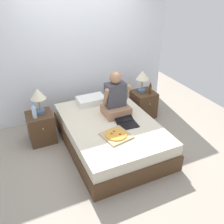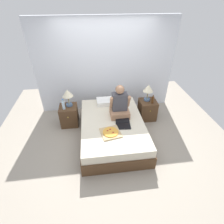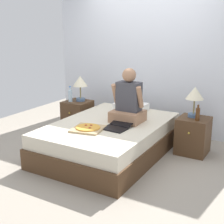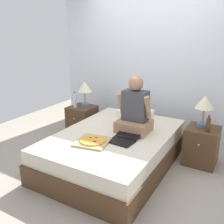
{
  "view_description": "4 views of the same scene",
  "coord_description": "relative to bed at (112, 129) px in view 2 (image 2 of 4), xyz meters",
  "views": [
    {
      "loc": [
        -1.47,
        -3.22,
        2.7
      ],
      "look_at": [
        -0.08,
        -0.23,
        0.81
      ],
      "focal_mm": 40.0,
      "sensor_mm": 36.0,
      "label": 1
    },
    {
      "loc": [
        -0.42,
        -3.16,
        2.93
      ],
      "look_at": [
        -0.01,
        0.0,
        0.73
      ],
      "focal_mm": 28.0,
      "sensor_mm": 36.0,
      "label": 2
    },
    {
      "loc": [
        2.19,
        -3.71,
        1.83
      ],
      "look_at": [
        0.14,
        -0.16,
        0.7
      ],
      "focal_mm": 50.0,
      "sensor_mm": 36.0,
      "label": 3
    },
    {
      "loc": [
        1.56,
        -2.79,
        1.82
      ],
      "look_at": [
        -0.03,
        -0.03,
        0.79
      ],
      "focal_mm": 40.0,
      "sensor_mm": 36.0,
      "label": 4
    }
  ],
  "objects": [
    {
      "name": "nightstand_left",
      "position": [
        -1.05,
        0.65,
        0.03
      ],
      "size": [
        0.44,
        0.47,
        0.54
      ],
      "color": "#4C331E",
      "rests_on": "ground"
    },
    {
      "name": "pizza_box",
      "position": [
        -0.09,
        -0.42,
        0.26
      ],
      "size": [
        0.47,
        0.47,
        0.05
      ],
      "color": "tan",
      "rests_on": "bed"
    },
    {
      "name": "laptop",
      "position": [
        0.22,
        -0.16,
        0.26
      ],
      "size": [
        0.35,
        0.44,
        0.07
      ],
      "color": "black",
      "rests_on": "bed"
    },
    {
      "name": "pillow",
      "position": [
        -0.05,
        0.77,
        0.3
      ],
      "size": [
        0.52,
        0.34,
        0.12
      ],
      "primitive_type": "cube",
      "color": "white",
      "rests_on": "bed"
    },
    {
      "name": "ground_plane",
      "position": [
        0.0,
        0.0,
        -0.24
      ],
      "size": [
        5.74,
        5.74,
        0.0
      ],
      "primitive_type": "plane",
      "color": "#9E9384"
    },
    {
      "name": "person_seated",
      "position": [
        0.2,
        0.21,
        0.53
      ],
      "size": [
        0.47,
        0.4,
        0.78
      ],
      "color": "#A37556",
      "rests_on": "bed"
    },
    {
      "name": "bed",
      "position": [
        0.0,
        0.0,
        0.0
      ],
      "size": [
        1.46,
        2.11,
        0.48
      ],
      "color": "#4C331E",
      "rests_on": "ground"
    },
    {
      "name": "beer_bottle",
      "position": [
        1.12,
        0.55,
        0.4
      ],
      "size": [
        0.06,
        0.06,
        0.23
      ],
      "color": "#512D14",
      "rests_on": "nightstand_right"
    },
    {
      "name": "water_bottle",
      "position": [
        -1.13,
        0.56,
        0.42
      ],
      "size": [
        0.07,
        0.07,
        0.28
      ],
      "color": "silver",
      "rests_on": "nightstand_left"
    },
    {
      "name": "lamp_on_left_nightstand",
      "position": [
        -1.01,
        0.7,
        0.63
      ],
      "size": [
        0.26,
        0.26,
        0.45
      ],
      "color": "#4C6B93",
      "rests_on": "nightstand_left"
    },
    {
      "name": "wall_back",
      "position": [
        0.0,
        1.41,
        1.01
      ],
      "size": [
        3.74,
        0.12,
        2.5
      ],
      "primitive_type": "cube",
      "color": "silver",
      "rests_on": "ground"
    },
    {
      "name": "lamp_on_right_nightstand",
      "position": [
        1.02,
        0.7,
        0.63
      ],
      "size": [
        0.26,
        0.26,
        0.45
      ],
      "color": "#4C6B93",
      "rests_on": "nightstand_right"
    },
    {
      "name": "nightstand_right",
      "position": [
        1.05,
        0.65,
        0.03
      ],
      "size": [
        0.44,
        0.47,
        0.54
      ],
      "color": "#4C331E",
      "rests_on": "ground"
    }
  ]
}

